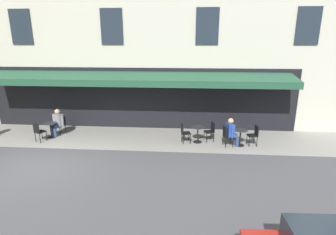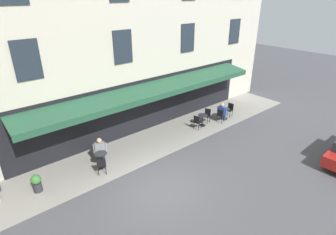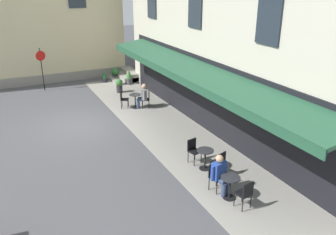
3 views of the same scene
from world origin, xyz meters
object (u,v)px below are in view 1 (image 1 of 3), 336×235
Objects in this scene: cafe_chair_black_corner_right at (61,123)px; seated_companion_in_grey at (57,122)px; cafe_table_streetside at (198,132)px; seated_patron_in_blue at (232,131)px; cafe_table_mid_terrace at (51,128)px; cafe_chair_black_facing_street at (184,132)px; cafe_table_near_entrance at (240,135)px; cafe_chair_black_kerbside at (39,131)px; cafe_chair_black_back_row at (227,135)px; cafe_chair_black_near_door at (211,130)px; cafe_chair_black_corner_left at (254,134)px.

seated_companion_in_grey is at bearing 65.63° from cafe_chair_black_corner_right.
seated_patron_in_blue is at bearing 166.35° from cafe_table_streetside.
seated_companion_in_grey reaches higher than cafe_table_mid_terrace.
cafe_chair_black_facing_street is at bearing 174.84° from seated_companion_in_grey.
cafe_table_near_entrance is 1.00× the size of cafe_table_streetside.
cafe_table_streetside is at bearing -176.04° from cafe_chair_black_kerbside.
cafe_table_streetside is (1.26, -0.40, -0.06)m from cafe_chair_black_back_row.
cafe_chair_black_corner_right is at bearing -3.49° from cafe_chair_black_near_door.
cafe_chair_black_facing_street is 0.69× the size of seated_companion_in_grey.
cafe_chair_black_corner_left is 1.00× the size of cafe_chair_black_back_row.
cafe_chair_black_facing_street is (3.12, -0.05, 0.00)m from cafe_chair_black_corner_left.
cafe_chair_black_corner_left and cafe_chair_black_near_door have the same top height.
cafe_chair_black_near_door is (1.90, -0.36, 0.00)m from cafe_chair_black_corner_left.
cafe_chair_black_facing_street is 1.26m from cafe_chair_black_near_door.
cafe_chair_black_corner_right is 0.69× the size of seated_companion_in_grey.
cafe_chair_black_corner_left reaches higher than cafe_table_streetside.
cafe_chair_black_near_door is at bearing 178.05° from seated_companion_in_grey.
cafe_chair_black_back_row is 8.32m from cafe_table_mid_terrace.
cafe_chair_black_back_row is 1.00× the size of cafe_chair_black_near_door.
cafe_chair_black_back_row is 1.21× the size of cafe_table_streetside.
cafe_table_streetside is 0.57× the size of seated_companion_in_grey.
cafe_chair_black_kerbside and cafe_chair_black_near_door have the same top height.
cafe_table_near_entrance is at bearing 171.95° from cafe_table_streetside.
cafe_chair_black_near_door is 7.49m from seated_companion_in_grey.
cafe_chair_black_facing_street is 6.29m from seated_companion_in_grey.
cafe_chair_black_corner_left is 1.00× the size of cafe_chair_black_near_door.
cafe_chair_black_kerbside is at bearing 3.25° from cafe_chair_black_facing_street.
cafe_table_mid_terrace is (9.55, -0.24, -0.06)m from cafe_chair_black_corner_left.
cafe_chair_black_facing_street is (-6.17, 0.76, 0.00)m from cafe_chair_black_corner_right.
seated_patron_in_blue is at bearing 10.02° from cafe_chair_black_corner_left.
cafe_chair_black_corner_right reaches higher than cafe_table_mid_terrace.
cafe_chair_black_near_door reaches higher than cafe_table_streetside.
cafe_chair_black_near_door is at bearing -19.52° from cafe_table_near_entrance.
cafe_table_near_entrance is at bearing -167.34° from seated_patron_in_blue.
cafe_chair_black_back_row reaches higher than cafe_table_mid_terrace.
seated_companion_in_grey is (-0.17, -0.38, 0.21)m from cafe_table_mid_terrace.
cafe_chair_black_facing_street is at bearing 172.96° from cafe_chair_black_corner_right.
cafe_chair_black_facing_street is at bearing -6.31° from seated_patron_in_blue.
cafe_table_near_entrance is 0.82× the size of cafe_chair_black_near_door.
cafe_chair_black_facing_street is 0.70× the size of seated_patron_in_blue.
cafe_chair_black_back_row is 8.59m from cafe_chair_black_kerbside.
cafe_chair_black_corner_left is at bearing 176.01° from cafe_table_streetside.
cafe_chair_black_facing_street is 1.00× the size of cafe_chair_black_near_door.
cafe_table_streetside is at bearing -3.99° from cafe_chair_black_corner_left.
seated_patron_in_blue is at bearing 173.14° from cafe_chair_black_corner_right.
cafe_chair_black_back_row is at bearing 174.08° from seated_companion_in_grey.
cafe_table_near_entrance is 1.89m from cafe_table_streetside.
cafe_chair_black_back_row is 1.21× the size of cafe_table_mid_terrace.
cafe_table_mid_terrace is 0.47m from seated_companion_in_grey.
seated_companion_in_grey is at bearing -5.16° from cafe_chair_black_facing_street.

